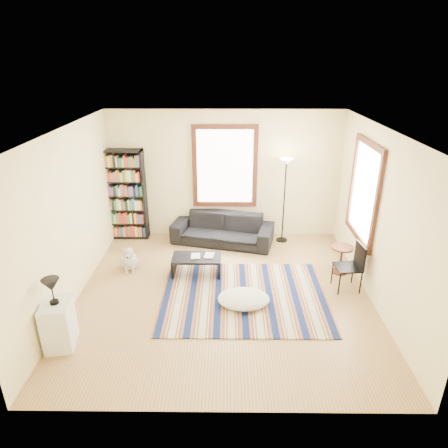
{
  "coord_description": "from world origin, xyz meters",
  "views": [
    {
      "loc": [
        0.06,
        -5.9,
        3.84
      ],
      "look_at": [
        0.0,
        0.5,
        1.1
      ],
      "focal_mm": 32.0,
      "sensor_mm": 36.0,
      "label": 1
    }
  ],
  "objects_px": {
    "coffee_table": "(197,265)",
    "floor_cushion": "(244,299)",
    "side_table": "(341,260)",
    "folding_chair": "(348,267)",
    "white_cabinet": "(59,324)",
    "floor_lamp": "(284,201)",
    "sofa": "(223,229)",
    "bookshelf": "(125,195)",
    "dog": "(129,257)"
  },
  "relations": [
    {
      "from": "coffee_table",
      "to": "bookshelf",
      "type": "bearing_deg",
      "value": 135.28
    },
    {
      "from": "side_table",
      "to": "bookshelf",
      "type": "bearing_deg",
      "value": 160.27
    },
    {
      "from": "dog",
      "to": "coffee_table",
      "type": "bearing_deg",
      "value": -18.12
    },
    {
      "from": "bookshelf",
      "to": "floor_cushion",
      "type": "bearing_deg",
      "value": -46.49
    },
    {
      "from": "floor_lamp",
      "to": "white_cabinet",
      "type": "relative_size",
      "value": 2.66
    },
    {
      "from": "sofa",
      "to": "side_table",
      "type": "height_order",
      "value": "sofa"
    },
    {
      "from": "folding_chair",
      "to": "coffee_table",
      "type": "bearing_deg",
      "value": 163.54
    },
    {
      "from": "coffee_table",
      "to": "side_table",
      "type": "height_order",
      "value": "side_table"
    },
    {
      "from": "folding_chair",
      "to": "floor_cushion",
      "type": "bearing_deg",
      "value": -170.42
    },
    {
      "from": "folding_chair",
      "to": "white_cabinet",
      "type": "relative_size",
      "value": 1.23
    },
    {
      "from": "coffee_table",
      "to": "floor_cushion",
      "type": "bearing_deg",
      "value": -49.64
    },
    {
      "from": "sofa",
      "to": "bookshelf",
      "type": "distance_m",
      "value": 2.25
    },
    {
      "from": "folding_chair",
      "to": "floor_lamp",
      "type": "bearing_deg",
      "value": 108.1
    },
    {
      "from": "floor_cushion",
      "to": "folding_chair",
      "type": "height_order",
      "value": "folding_chair"
    },
    {
      "from": "floor_lamp",
      "to": "folding_chair",
      "type": "xyz_separation_m",
      "value": [
        0.88,
        -1.97,
        -0.5
      ]
    },
    {
      "from": "floor_lamp",
      "to": "side_table",
      "type": "xyz_separation_m",
      "value": [
        0.93,
        -1.4,
        -0.66
      ]
    },
    {
      "from": "folding_chair",
      "to": "white_cabinet",
      "type": "height_order",
      "value": "folding_chair"
    },
    {
      "from": "folding_chair",
      "to": "dog",
      "type": "xyz_separation_m",
      "value": [
        -3.97,
        0.67,
        -0.17
      ]
    },
    {
      "from": "bookshelf",
      "to": "floor_cushion",
      "type": "distance_m",
      "value": 3.75
    },
    {
      "from": "floor_lamp",
      "to": "dog",
      "type": "relative_size",
      "value": 3.58
    },
    {
      "from": "bookshelf",
      "to": "side_table",
      "type": "distance_m",
      "value": 4.71
    },
    {
      "from": "sofa",
      "to": "floor_lamp",
      "type": "xyz_separation_m",
      "value": [
        1.32,
        0.1,
        0.61
      ]
    },
    {
      "from": "side_table",
      "to": "folding_chair",
      "type": "height_order",
      "value": "folding_chair"
    },
    {
      "from": "coffee_table",
      "to": "dog",
      "type": "height_order",
      "value": "dog"
    },
    {
      "from": "coffee_table",
      "to": "floor_lamp",
      "type": "height_order",
      "value": "floor_lamp"
    },
    {
      "from": "sofa",
      "to": "dog",
      "type": "xyz_separation_m",
      "value": [
        -1.78,
        -1.2,
        -0.06
      ]
    },
    {
      "from": "coffee_table",
      "to": "white_cabinet",
      "type": "distance_m",
      "value": 2.7
    },
    {
      "from": "dog",
      "to": "side_table",
      "type": "bearing_deg",
      "value": -11.82
    },
    {
      "from": "floor_lamp",
      "to": "folding_chair",
      "type": "height_order",
      "value": "floor_lamp"
    },
    {
      "from": "side_table",
      "to": "dog",
      "type": "xyz_separation_m",
      "value": [
        -4.02,
        0.1,
        -0.01
      ]
    },
    {
      "from": "sofa",
      "to": "side_table",
      "type": "relative_size",
      "value": 4.01
    },
    {
      "from": "white_cabinet",
      "to": "sofa",
      "type": "bearing_deg",
      "value": 47.66
    },
    {
      "from": "coffee_table",
      "to": "white_cabinet",
      "type": "relative_size",
      "value": 1.29
    },
    {
      "from": "floor_cushion",
      "to": "folding_chair",
      "type": "relative_size",
      "value": 1.0
    },
    {
      "from": "floor_lamp",
      "to": "side_table",
      "type": "bearing_deg",
      "value": -56.44
    },
    {
      "from": "coffee_table",
      "to": "folding_chair",
      "type": "relative_size",
      "value": 1.05
    },
    {
      "from": "sofa",
      "to": "folding_chair",
      "type": "distance_m",
      "value": 2.89
    },
    {
      "from": "coffee_table",
      "to": "floor_lamp",
      "type": "distance_m",
      "value": 2.44
    },
    {
      "from": "bookshelf",
      "to": "folding_chair",
      "type": "bearing_deg",
      "value": -26.33
    },
    {
      "from": "white_cabinet",
      "to": "dog",
      "type": "distance_m",
      "value": 2.25
    },
    {
      "from": "coffee_table",
      "to": "dog",
      "type": "relative_size",
      "value": 1.73
    },
    {
      "from": "sofa",
      "to": "folding_chair",
      "type": "xyz_separation_m",
      "value": [
        2.2,
        -1.87,
        0.11
      ]
    },
    {
      "from": "side_table",
      "to": "folding_chair",
      "type": "relative_size",
      "value": 0.63
    },
    {
      "from": "bookshelf",
      "to": "floor_cushion",
      "type": "height_order",
      "value": "bookshelf"
    },
    {
      "from": "sofa",
      "to": "floor_cushion",
      "type": "relative_size",
      "value": 2.51
    },
    {
      "from": "bookshelf",
      "to": "coffee_table",
      "type": "height_order",
      "value": "bookshelf"
    },
    {
      "from": "sofa",
      "to": "floor_lamp",
      "type": "distance_m",
      "value": 1.46
    },
    {
      "from": "side_table",
      "to": "folding_chair",
      "type": "xyz_separation_m",
      "value": [
        -0.05,
        -0.57,
        0.16
      ]
    },
    {
      "from": "coffee_table",
      "to": "floor_cushion",
      "type": "relative_size",
      "value": 1.04
    },
    {
      "from": "coffee_table",
      "to": "floor_cushion",
      "type": "xyz_separation_m",
      "value": [
        0.85,
        -1.0,
        -0.07
      ]
    }
  ]
}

